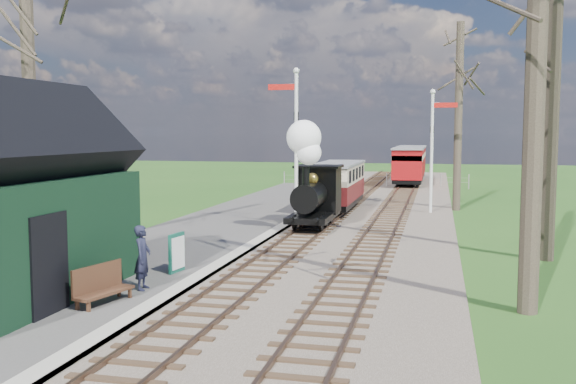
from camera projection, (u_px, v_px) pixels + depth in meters
The scene contains 18 objects.
distant_hills at pixel (406, 309), 72.74m from camera, with size 114.40×48.00×22.02m.
ballast_bed at pixel (365, 212), 30.17m from camera, with size 8.00×60.00×0.10m, color brown.
track_near at pixel (338, 210), 30.46m from camera, with size 1.60×60.00×0.15m.
track_far at pixel (393, 211), 29.87m from camera, with size 1.60×60.00×0.15m.
platform at pixel (210, 233), 23.51m from camera, with size 5.00×44.00×0.20m, color #474442.
coping_strip at pixel (271, 235), 22.98m from camera, with size 0.40×44.00×0.21m, color #B2AD9E.
station_shed at pixel (13, 203), 13.79m from camera, with size 3.25×6.30×4.78m.
semaphore_near at pixel (295, 136), 24.50m from camera, with size 1.22×0.24×6.22m.
semaphore_far at pixel (433, 142), 29.16m from camera, with size 1.22×0.24×5.72m.
bare_trees at pixel (321, 82), 18.15m from camera, with size 15.51×22.39×12.00m.
fence_line at pixel (374, 179), 43.92m from camera, with size 12.60×0.08×1.00m.
locomotive at pixel (313, 183), 24.33m from camera, with size 1.61×3.75×4.02m.
coach at pixel (338, 183), 30.24m from camera, with size 1.88×6.44×1.98m.
red_carriage_a at pixel (408, 165), 44.05m from camera, with size 2.07×5.13×2.18m.
red_carriage_b at pixel (412, 162), 49.38m from camera, with size 2.07×5.13×2.18m.
sign_board at pixel (177, 253), 16.46m from camera, with size 0.19×0.69×1.01m.
bench at pixel (100, 285), 13.47m from camera, with size 0.75×1.49×0.82m.
person at pixel (143, 257), 14.61m from camera, with size 0.54×0.36×1.48m, color black.
Camera 1 is at (4.62, -7.99, 3.80)m, focal length 40.00 mm.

